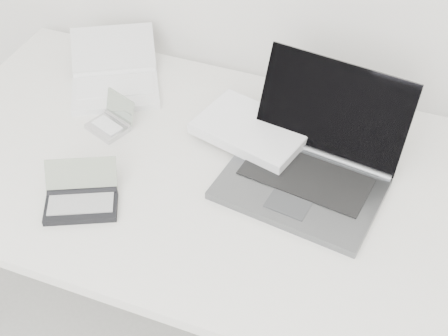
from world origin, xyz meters
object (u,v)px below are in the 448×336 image
(palmtop_charcoal, at_px, (81,199))
(desk, at_px, (242,192))
(netbook_open_white, at_px, (115,79))
(laptop_large, at_px, (289,152))

(palmtop_charcoal, bearing_deg, desk, 8.02)
(palmtop_charcoal, bearing_deg, netbook_open_white, 82.89)
(desk, xyz_separation_m, palmtop_charcoal, (-0.31, -0.20, 0.06))
(desk, distance_m, laptop_large, 0.15)
(laptop_large, bearing_deg, palmtop_charcoal, -135.90)
(laptop_large, bearing_deg, desk, -127.30)
(netbook_open_white, relative_size, palmtop_charcoal, 1.80)
(desk, xyz_separation_m, laptop_large, (0.09, 0.09, 0.08))
(desk, bearing_deg, laptop_large, 44.88)
(laptop_large, height_order, netbook_open_white, laptop_large)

